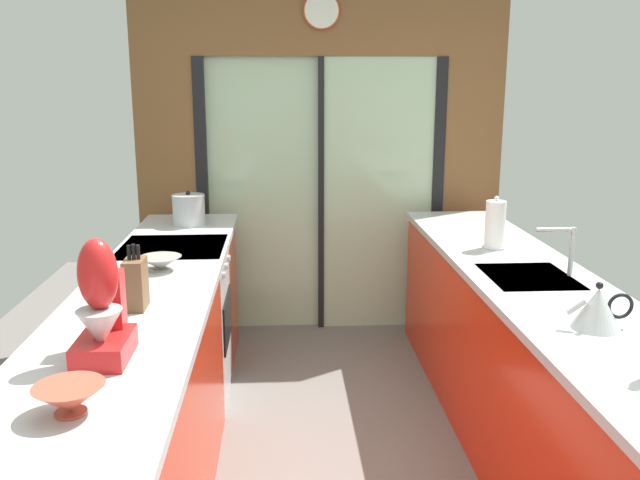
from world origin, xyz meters
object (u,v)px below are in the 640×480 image
object	(u,v)px
stock_pot	(189,210)
kettle	(598,308)
mixing_bowl_far	(160,263)
knife_block	(136,283)
oven_range	(177,324)
stand_mixer	(102,313)
mixing_bowl_near	(70,399)
paper_towel_roll	(495,225)

from	to	relation	value
stock_pot	kettle	distance (m)	2.67
mixing_bowl_far	knife_block	distance (m)	0.57
oven_range	stand_mixer	size ratio (longest dim) A/B	2.19
mixing_bowl_far	knife_block	xyz separation A→B (m)	(0.00, -0.57, 0.07)
oven_range	mixing_bowl_near	bearing A→B (deg)	-89.46
knife_block	stand_mixer	bearing A→B (deg)	-90.00
knife_block	stock_pot	xyz separation A→B (m)	(-0.00, 1.65, -0.01)
mixing_bowl_far	kettle	size ratio (longest dim) A/B	0.79
mixing_bowl_near	paper_towel_roll	size ratio (longest dim) A/B	0.67
paper_towel_roll	mixing_bowl_near	bearing A→B (deg)	-134.37
mixing_bowl_near	knife_block	size ratio (longest dim) A/B	0.74
oven_range	paper_towel_roll	bearing A→B (deg)	-4.87
oven_range	stand_mixer	xyz separation A→B (m)	(0.02, -1.59, 0.63)
stock_pot	stand_mixer	bearing A→B (deg)	-90.00
mixing_bowl_far	paper_towel_roll	xyz separation A→B (m)	(1.78, 0.35, 0.09)
stand_mixer	kettle	bearing A→B (deg)	5.94
stand_mixer	stock_pot	size ratio (longest dim) A/B	1.87
stock_pot	paper_towel_roll	distance (m)	1.93
stand_mixer	kettle	world-z (taller)	stand_mixer
mixing_bowl_near	mixing_bowl_far	world-z (taller)	mixing_bowl_near
kettle	paper_towel_roll	bearing A→B (deg)	90.07
mixing_bowl_far	oven_range	bearing A→B (deg)	92.11
stand_mixer	oven_range	bearing A→B (deg)	90.67
knife_block	stand_mixer	world-z (taller)	stand_mixer
stock_pot	kettle	size ratio (longest dim) A/B	0.85
paper_towel_roll	kettle	bearing A→B (deg)	-89.93
oven_range	stock_pot	world-z (taller)	stock_pot
mixing_bowl_near	stock_pot	xyz separation A→B (m)	(-0.00, 2.56, 0.05)
mixing_bowl_near	knife_block	distance (m)	0.91
oven_range	mixing_bowl_far	xyz separation A→B (m)	(0.02, -0.50, 0.50)
oven_range	knife_block	xyz separation A→B (m)	(0.02, -1.07, 0.57)
kettle	stock_pot	bearing A→B (deg)	131.90
knife_block	paper_towel_roll	world-z (taller)	paper_towel_roll
mixing_bowl_near	kettle	xyz separation A→B (m)	(1.78, 0.57, 0.03)
oven_range	paper_towel_roll	world-z (taller)	paper_towel_roll
knife_block	stand_mixer	xyz separation A→B (m)	(-0.00, -0.52, 0.05)
kettle	paper_towel_roll	distance (m)	1.25
kettle	mixing_bowl_near	bearing A→B (deg)	-162.21
mixing_bowl_near	stock_pot	world-z (taller)	stock_pot
paper_towel_roll	oven_range	bearing A→B (deg)	175.13
mixing_bowl_near	mixing_bowl_far	size ratio (longest dim) A/B	0.96
stand_mixer	paper_towel_roll	xyz separation A→B (m)	(1.78, 1.43, -0.03)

